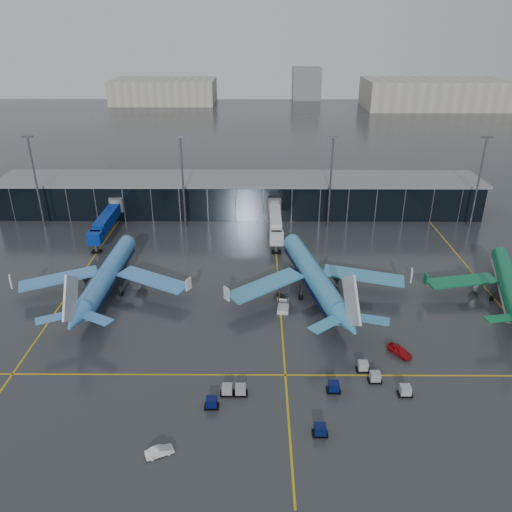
{
  "coord_description": "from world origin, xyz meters",
  "views": [
    {
      "loc": [
        5.54,
        -80.6,
        52.81
      ],
      "look_at": [
        5.0,
        18.0,
        6.0
      ],
      "focal_mm": 35.0,
      "sensor_mm": 36.0,
      "label": 1
    }
  ],
  "objects_px": {
    "airliner_arkefly": "(106,263)",
    "airliner_aer_lingus": "(510,273)",
    "service_van_red": "(399,351)",
    "mobile_airstair": "(283,307)",
    "baggage_carts": "(311,391)",
    "airliner_klm_near": "(314,263)",
    "service_van_white": "(159,451)"
  },
  "relations": [
    {
      "from": "airliner_klm_near",
      "to": "baggage_carts",
      "type": "distance_m",
      "value": 32.98
    },
    {
      "from": "mobile_airstair",
      "to": "service_van_red",
      "type": "height_order",
      "value": "mobile_airstair"
    },
    {
      "from": "baggage_carts",
      "to": "mobile_airstair",
      "type": "xyz_separation_m",
      "value": [
        -3.16,
        24.96,
        0.01
      ]
    },
    {
      "from": "airliner_arkefly",
      "to": "baggage_carts",
      "type": "relative_size",
      "value": 1.35
    },
    {
      "from": "airliner_arkefly",
      "to": "airliner_aer_lingus",
      "type": "distance_m",
      "value": 83.58
    },
    {
      "from": "airliner_aer_lingus",
      "to": "baggage_carts",
      "type": "bearing_deg",
      "value": -127.8
    },
    {
      "from": "service_van_red",
      "to": "baggage_carts",
      "type": "bearing_deg",
      "value": 177.09
    },
    {
      "from": "airliner_aer_lingus",
      "to": "service_van_red",
      "type": "bearing_deg",
      "value": -126.6
    },
    {
      "from": "airliner_klm_near",
      "to": "mobile_airstair",
      "type": "relative_size",
      "value": 13.28
    },
    {
      "from": "service_van_red",
      "to": "airliner_aer_lingus",
      "type": "bearing_deg",
      "value": 0.34
    },
    {
      "from": "mobile_airstair",
      "to": "service_van_red",
      "type": "bearing_deg",
      "value": -29.67
    },
    {
      "from": "airliner_klm_near",
      "to": "baggage_carts",
      "type": "height_order",
      "value": "airliner_klm_near"
    },
    {
      "from": "airliner_arkefly",
      "to": "airliner_klm_near",
      "type": "bearing_deg",
      "value": 0.49
    },
    {
      "from": "airliner_arkefly",
      "to": "service_van_red",
      "type": "xyz_separation_m",
      "value": [
        56.52,
        -22.26,
        -5.83
      ]
    },
    {
      "from": "baggage_carts",
      "to": "service_van_red",
      "type": "distance_m",
      "value": 19.59
    },
    {
      "from": "airliner_klm_near",
      "to": "service_van_white",
      "type": "xyz_separation_m",
      "value": [
        -24.69,
        -44.04,
        -6.41
      ]
    },
    {
      "from": "mobile_airstair",
      "to": "airliner_klm_near",
      "type": "bearing_deg",
      "value": 54.46
    },
    {
      "from": "airliner_arkefly",
      "to": "service_van_red",
      "type": "bearing_deg",
      "value": -20.12
    },
    {
      "from": "airliner_aer_lingus",
      "to": "mobile_airstair",
      "type": "height_order",
      "value": "airliner_aer_lingus"
    },
    {
      "from": "airliner_arkefly",
      "to": "airliner_aer_lingus",
      "type": "height_order",
      "value": "airliner_arkefly"
    },
    {
      "from": "baggage_carts",
      "to": "airliner_klm_near",
      "type": "bearing_deg",
      "value": 84.02
    },
    {
      "from": "baggage_carts",
      "to": "mobile_airstair",
      "type": "distance_m",
      "value": 25.16
    },
    {
      "from": "mobile_airstair",
      "to": "service_van_red",
      "type": "xyz_separation_m",
      "value": [
        19.62,
        -14.35,
        0.02
      ]
    },
    {
      "from": "airliner_klm_near",
      "to": "mobile_airstair",
      "type": "height_order",
      "value": "airliner_klm_near"
    },
    {
      "from": "airliner_klm_near",
      "to": "service_van_white",
      "type": "relative_size",
      "value": 12.05
    },
    {
      "from": "airliner_aer_lingus",
      "to": "baggage_carts",
      "type": "height_order",
      "value": "airliner_aer_lingus"
    },
    {
      "from": "airliner_arkefly",
      "to": "airliner_klm_near",
      "type": "relative_size",
      "value": 0.94
    },
    {
      "from": "airliner_arkefly",
      "to": "service_van_white",
      "type": "distance_m",
      "value": 48.85
    },
    {
      "from": "baggage_carts",
      "to": "service_van_white",
      "type": "height_order",
      "value": "baggage_carts"
    },
    {
      "from": "airliner_aer_lingus",
      "to": "airliner_arkefly",
      "type": "bearing_deg",
      "value": -164.43
    },
    {
      "from": "airliner_arkefly",
      "to": "baggage_carts",
      "type": "height_order",
      "value": "airliner_arkefly"
    },
    {
      "from": "mobile_airstair",
      "to": "service_van_white",
      "type": "bearing_deg",
      "value": -109.75
    }
  ]
}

